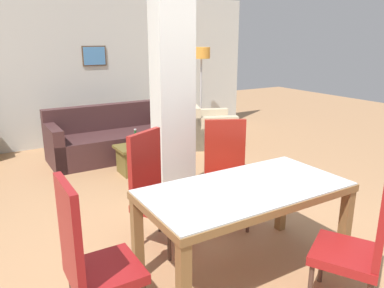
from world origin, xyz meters
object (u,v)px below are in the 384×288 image
at_px(dining_table, 245,205).
at_px(bottle, 136,141).
at_px(armchair, 208,130).
at_px(sofa, 111,140).
at_px(coffee_table, 136,158).
at_px(dining_chair_head_left, 90,256).
at_px(dining_chair_far_right, 226,171).
at_px(floor_lamp, 201,61).
at_px(dining_chair_near_right, 363,239).
at_px(dining_chair_far_left, 155,188).

height_order(dining_table, bottle, dining_table).
bearing_deg(dining_table, armchair, 61.00).
distance_m(sofa, coffee_table, 0.91).
bearing_deg(sofa, dining_chair_head_left, 68.98).
height_order(dining_chair_far_right, bottle, dining_chair_far_right).
bearing_deg(dining_table, floor_lamp, 61.82).
distance_m(dining_chair_far_right, sofa, 2.83).
relative_size(dining_chair_near_right, bottle, 3.86).
distance_m(dining_chair_far_left, sofa, 2.90).
bearing_deg(coffee_table, bottle, -111.70).
bearing_deg(coffee_table, floor_lamp, 36.24).
bearing_deg(dining_chair_far_right, sofa, -57.15).
bearing_deg(floor_lamp, dining_chair_head_left, -129.83).
bearing_deg(armchair, dining_chair_far_left, -19.61).
bearing_deg(dining_chair_far_right, dining_chair_near_right, 116.78).
distance_m(dining_chair_head_left, coffee_table, 3.13).
relative_size(sofa, armchair, 1.76).
height_order(dining_chair_far_right, sofa, dining_chair_far_right).
relative_size(dining_chair_far_left, sofa, 0.55).
bearing_deg(sofa, armchair, 173.98).
height_order(dining_chair_near_right, armchair, dining_chair_near_right).
xyz_separation_m(dining_chair_near_right, floor_lamp, (1.87, 5.07, 0.91)).
xyz_separation_m(dining_chair_head_left, sofa, (1.40, 3.64, -0.28)).
height_order(dining_chair_head_left, coffee_table, dining_chair_head_left).
distance_m(bottle, floor_lamp, 2.90).
relative_size(dining_table, dining_chair_far_left, 1.54).
xyz_separation_m(dining_chair_far_left, coffee_table, (0.61, 1.94, -0.36)).
relative_size(dining_chair_far_left, armchair, 0.97).
bearing_deg(dining_chair_far_right, dining_chair_far_left, 29.02).
bearing_deg(dining_chair_head_left, floor_lamp, 140.17).
relative_size(dining_table, armchair, 1.49).
height_order(dining_chair_far_left, floor_lamp, floor_lamp).
height_order(dining_chair_near_right, sofa, dining_chair_near_right).
height_order(dining_table, dining_chair_far_left, dining_chair_far_left).
height_order(dining_chair_far_left, coffee_table, dining_chair_far_left).
relative_size(dining_chair_near_right, dining_chair_head_left, 1.00).
distance_m(dining_chair_head_left, armchair, 4.71).
xyz_separation_m(sofa, floor_lamp, (2.18, 0.65, 1.18)).
relative_size(dining_chair_far_right, sofa, 0.55).
relative_size(dining_table, dining_chair_near_right, 1.54).
bearing_deg(armchair, dining_chair_head_left, -20.91).
bearing_deg(bottle, dining_chair_far_left, -107.26).
bearing_deg(dining_chair_far_right, bottle, -54.11).
xyz_separation_m(dining_chair_near_right, dining_chair_far_right, (-0.00, 1.62, 0.00)).
height_order(sofa, coffee_table, sofa).
distance_m(dining_chair_far_right, floor_lamp, 4.03).
xyz_separation_m(dining_table, dining_chair_far_right, (0.42, 0.84, -0.05)).
bearing_deg(dining_chair_far_left, sofa, -128.61).
bearing_deg(armchair, dining_chair_near_right, 2.48).
height_order(sofa, armchair, sofa).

